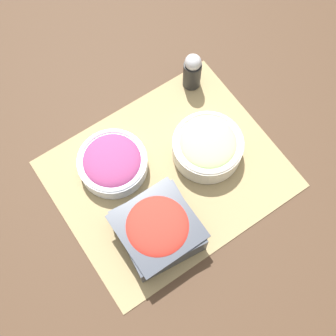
# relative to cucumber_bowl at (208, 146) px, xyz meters

# --- Properties ---
(ground_plane) EXTENTS (3.00, 3.00, 0.00)m
(ground_plane) POSITION_rel_cucumber_bowl_xyz_m (-0.09, 0.01, -0.04)
(ground_plane) COLOR #422D1E
(placemat) EXTENTS (0.46, 0.37, 0.00)m
(placemat) POSITION_rel_cucumber_bowl_xyz_m (-0.09, 0.01, -0.03)
(placemat) COLOR #937F56
(placemat) RESTS_ON ground_plane
(cucumber_bowl) EXTENTS (0.15, 0.15, 0.06)m
(cucumber_bowl) POSITION_rel_cucumber_bowl_xyz_m (0.00, 0.00, 0.00)
(cucumber_bowl) COLOR silver
(cucumber_bowl) RESTS_ON placemat
(onion_bowl) EXTENTS (0.14, 0.14, 0.05)m
(onion_bowl) POSITION_rel_cucumber_bowl_xyz_m (-0.18, 0.08, -0.01)
(onion_bowl) COLOR silver
(onion_bowl) RESTS_ON placemat
(tomato_bowl) EXTENTS (0.15, 0.15, 0.08)m
(tomato_bowl) POSITION_rel_cucumber_bowl_xyz_m (-0.18, -0.09, 0.01)
(tomato_bowl) COLOR #333842
(tomato_bowl) RESTS_ON placemat
(pepper_shaker) EXTENTS (0.04, 0.04, 0.10)m
(pepper_shaker) POSITION_rel_cucumber_bowl_xyz_m (0.07, 0.16, 0.02)
(pepper_shaker) COLOR black
(pepper_shaker) RESTS_ON placemat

